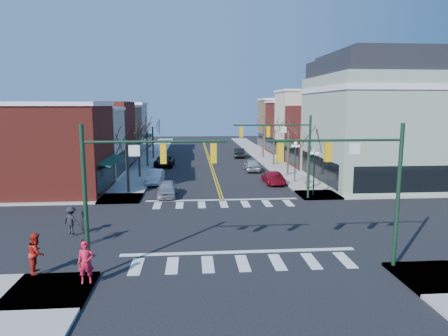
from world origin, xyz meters
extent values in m
plane|color=black|center=(0.00, 0.00, 0.00)|extent=(160.00, 160.00, 0.00)
cube|color=#9E9B93|center=(-8.75, 20.00, 0.07)|extent=(3.50, 70.00, 0.15)
cube|color=#9E9B93|center=(8.75, 20.00, 0.07)|extent=(3.50, 70.00, 0.15)
cube|color=maroon|center=(-15.50, 11.75, 4.00)|extent=(10.00, 8.50, 8.00)
cube|color=beige|center=(-15.50, 19.50, 3.75)|extent=(10.00, 7.00, 7.50)
cube|color=maroon|center=(-15.50, 27.50, 4.25)|extent=(10.00, 9.00, 8.50)
cube|color=#977753|center=(-15.50, 35.75, 3.90)|extent=(10.00, 7.50, 7.80)
cube|color=beige|center=(-15.50, 43.50, 4.10)|extent=(10.00, 8.00, 8.20)
cube|color=maroon|center=(15.50, 25.75, 4.00)|extent=(10.00, 8.50, 8.00)
cube|color=beige|center=(15.50, 33.50, 5.00)|extent=(10.00, 7.00, 10.00)
cube|color=maroon|center=(15.50, 41.00, 4.25)|extent=(10.00, 8.00, 8.50)
cube|color=#977753|center=(15.50, 49.00, 4.50)|extent=(10.00, 8.00, 9.00)
cube|color=#91A08A|center=(16.50, 14.50, 5.50)|extent=(12.00, 14.00, 11.00)
cube|color=white|center=(16.50, 14.50, 9.60)|extent=(12.25, 14.25, 0.50)
cube|color=black|center=(16.50, 14.50, 11.90)|extent=(11.40, 13.40, 1.80)
cube|color=black|center=(16.50, 14.50, 13.00)|extent=(9.80, 11.80, 0.60)
cylinder|color=#14331E|center=(-7.40, -7.40, 3.60)|extent=(0.20, 0.20, 7.20)
cylinder|color=#14331E|center=(-4.15, -7.40, 6.40)|extent=(6.50, 0.12, 0.12)
cube|color=gold|center=(-3.83, -7.40, 5.85)|extent=(0.28, 0.28, 0.90)
cube|color=gold|center=(-1.55, -7.40, 5.85)|extent=(0.28, 0.28, 0.90)
cylinder|color=#14331E|center=(7.40, -7.40, 3.60)|extent=(0.20, 0.20, 7.20)
cylinder|color=#14331E|center=(4.15, -7.40, 6.40)|extent=(6.50, 0.12, 0.12)
cube|color=gold|center=(3.83, -7.40, 5.85)|extent=(0.28, 0.28, 0.90)
cube|color=gold|center=(1.55, -7.40, 5.85)|extent=(0.28, 0.28, 0.90)
cylinder|color=#14331E|center=(7.40, 7.40, 3.60)|extent=(0.20, 0.20, 7.20)
cylinder|color=#14331E|center=(4.15, 7.40, 6.40)|extent=(6.50, 0.12, 0.12)
cube|color=gold|center=(3.83, 7.40, 5.85)|extent=(0.28, 0.28, 0.90)
cube|color=gold|center=(1.55, 7.40, 5.85)|extent=(0.28, 0.28, 0.90)
cylinder|color=#14331E|center=(8.20, 8.50, 2.00)|extent=(0.12, 0.12, 4.00)
sphere|color=white|center=(8.20, 8.50, 4.15)|extent=(0.36, 0.36, 0.36)
cylinder|color=#14331E|center=(8.20, 15.00, 2.00)|extent=(0.12, 0.12, 4.00)
sphere|color=white|center=(8.20, 15.00, 4.15)|extent=(0.36, 0.36, 0.36)
cylinder|color=#382B21|center=(-8.40, 11.00, 2.38)|extent=(0.24, 0.24, 4.76)
cylinder|color=#382B21|center=(-8.40, 19.00, 2.52)|extent=(0.24, 0.24, 5.04)
cylinder|color=#382B21|center=(-8.40, 27.00, 2.27)|extent=(0.24, 0.24, 4.55)
cylinder|color=#382B21|center=(-8.40, 35.00, 2.45)|extent=(0.24, 0.24, 4.90)
cylinder|color=#382B21|center=(8.40, 11.00, 2.31)|extent=(0.24, 0.24, 4.62)
cylinder|color=#382B21|center=(8.40, 19.00, 2.59)|extent=(0.24, 0.24, 5.18)
cylinder|color=#382B21|center=(8.40, 27.00, 2.42)|extent=(0.24, 0.24, 4.83)
cylinder|color=#382B21|center=(8.40, 35.00, 2.48)|extent=(0.24, 0.24, 4.97)
imported|color=#A7A7AB|center=(-4.80, 9.45, 0.70)|extent=(1.66, 4.12, 1.40)
imported|color=silver|center=(-6.40, 15.45, 0.72)|extent=(1.71, 4.43, 1.44)
imported|color=black|center=(-6.22, 27.27, 0.72)|extent=(2.58, 5.27, 1.44)
imported|color=maroon|center=(5.82, 14.54, 0.66)|extent=(1.96, 4.62, 1.33)
imported|color=silver|center=(4.80, 22.66, 0.76)|extent=(1.89, 4.48, 1.51)
imported|color=black|center=(4.80, 35.89, 0.73)|extent=(1.94, 4.57, 1.46)
imported|color=red|center=(-7.30, -8.22, 1.11)|extent=(0.77, 0.58, 1.93)
imported|color=red|center=(-9.93, -6.87, 1.12)|extent=(0.88, 1.05, 1.93)
imported|color=black|center=(-8.78, -2.72, 1.14)|extent=(0.97, 1.25, 1.97)
imported|color=black|center=(-10.00, -1.09, 1.02)|extent=(1.30, 1.08, 1.74)
camera|label=1|loc=(-2.52, -25.53, 8.01)|focal=32.00mm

